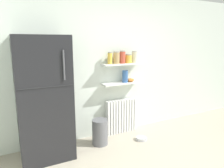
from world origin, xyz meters
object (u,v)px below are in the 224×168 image
storage_jar_2 (123,57)px  storage_jar_3 (129,59)px  storage_jar_0 (110,58)px  pet_food_bowl (141,138)px  vase (125,76)px  shelf_bowl (131,80)px  trash_bin (100,132)px  radiator (121,116)px  storage_jar_4 (134,57)px  refrigerator (44,99)px  storage_jar_1 (116,58)px

storage_jar_2 → storage_jar_3: 0.13m
storage_jar_0 → pet_food_bowl: 1.55m
storage_jar_0 → vase: (0.31, 0.00, -0.35)m
shelf_bowl → trash_bin: bearing=-162.6°
radiator → storage_jar_2: (0.00, -0.03, 1.13)m
storage_jar_4 → shelf_bowl: bearing=180.0°
shelf_bowl → vase: bearing=180.0°
refrigerator → shelf_bowl: refrigerator is taller
storage_jar_1 → pet_food_bowl: 1.52m
storage_jar_2 → shelf_bowl: 0.47m
storage_jar_3 → shelf_bowl: (0.05, 0.00, -0.40)m
refrigerator → vase: bearing=7.7°
storage_jar_3 → storage_jar_2: bearing=180.0°
storage_jar_2 → storage_jar_3: bearing=-0.0°
pet_food_bowl → storage_jar_0: bearing=134.2°
storage_jar_1 → pet_food_bowl: (0.29, -0.43, -1.43)m
refrigerator → storage_jar_3: (1.56, 0.20, 0.51)m
shelf_bowl → pet_food_bowl: size_ratio=0.75×
storage_jar_1 → storage_jar_4: same height
storage_jar_2 → storage_jar_4: 0.25m
storage_jar_2 → storage_jar_1: bearing=-180.0°
radiator → storage_jar_2: bearing=-90.0°
refrigerator → storage_jar_1: 1.43m
radiator → vase: size_ratio=2.93×
storage_jar_1 → shelf_bowl: size_ratio=1.55×
radiator → trash_bin: size_ratio=1.48×
storage_jar_2 → shelf_bowl: bearing=0.0°
storage_jar_0 → shelf_bowl: size_ratio=1.50×
storage_jar_0 → storage_jar_3: bearing=-0.0°
refrigerator → trash_bin: bearing=-1.9°
storage_jar_2 → vase: (0.06, 0.00, -0.36)m
radiator → storage_jar_4: 1.16m
storage_jar_4 → storage_jar_0: bearing=180.0°
storage_jar_3 → trash_bin: 1.41m
refrigerator → storage_jar_0: refrigerator is taller
storage_jar_3 → trash_bin: storage_jar_3 is taller
storage_jar_1 → shelf_bowl: bearing=0.0°
storage_jar_0 → storage_jar_2: bearing=0.0°
storage_jar_2 → trash_bin: storage_jar_2 is taller
radiator → storage_jar_3: storage_jar_3 is taller
refrigerator → storage_jar_2: size_ratio=7.96×
storage_jar_2 → vase: 0.36m
storage_jar_2 → pet_food_bowl: bearing=-69.2°
pet_food_bowl → storage_jar_1: bearing=124.1°
shelf_bowl → storage_jar_0: bearing=180.0°
storage_jar_0 → storage_jar_3: size_ratio=1.29×
storage_jar_3 → shelf_bowl: storage_jar_3 is taller
storage_jar_3 → pet_food_bowl: bearing=-85.3°
trash_bin → pet_food_bowl: size_ratio=2.33×
storage_jar_0 → storage_jar_3: 0.38m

